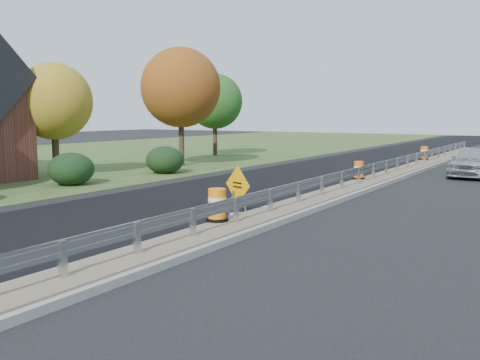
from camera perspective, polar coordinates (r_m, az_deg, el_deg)
The scene contains 15 objects.
ground at distance 18.55m, azimuth 6.24°, elevation -3.09°, with size 140.00×140.00×0.00m, color black.
grass_verge_near at distance 41.60m, azimuth -18.21°, elevation 2.25°, with size 30.00×120.00×0.03m, color #2F471E.
milled_overlay at distance 29.37m, azimuth 7.06°, elevation 0.66°, with size 7.20×120.00×0.01m, color black.
median at distance 25.90m, azimuth 14.01°, elevation -0.12°, with size 1.60×55.00×0.23m.
guardrail at distance 26.78m, azimuth 14.72°, elevation 1.41°, with size 0.10×46.15×0.72m.
hedge_mid at distance 25.59m, azimuth -17.57°, elevation 1.14°, with size 2.09×2.09×1.52m, color black.
hedge_north at distance 29.48m, azimuth -8.02°, elevation 2.14°, with size 2.09×2.09×1.52m, color black.
tree_near_yellow at distance 29.45m, azimuth -19.26°, elevation 7.90°, with size 3.96×3.96×5.88m.
tree_near_red at distance 33.77m, azimuth -6.34°, elevation 9.75°, with size 4.95×4.95×7.35m.
tree_near_back at distance 41.96m, azimuth -2.70°, elevation 8.37°, with size 4.29×4.29×6.37m.
caution_sign at distance 16.77m, azimuth -0.25°, elevation -2.68°, with size 1.14×0.50×1.66m.
barrel_median_near at distance 15.19m, azimuth -2.45°, elevation -2.74°, with size 0.63×0.63×0.93m.
barrel_median_mid at distance 25.58m, azimuth 12.55°, elevation 0.99°, with size 0.56×0.56×0.83m.
barrel_median_far at distance 37.71m, azimuth 19.05°, elevation 2.72°, with size 0.60×0.60×0.88m.
car_silver at distance 30.33m, azimuth 23.62°, elevation 1.84°, with size 1.90×4.72×1.61m, color #B2B2B7.
Camera 1 is at (7.95, -16.44, 3.26)m, focal length 40.00 mm.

